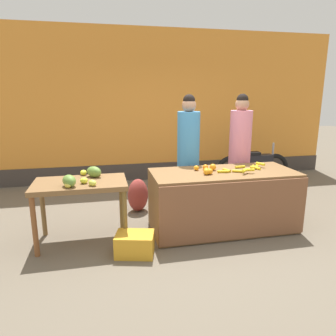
% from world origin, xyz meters
% --- Properties ---
extents(ground_plane, '(24.00, 24.00, 0.00)m').
position_xyz_m(ground_plane, '(0.00, 0.00, 0.00)').
color(ground_plane, '#665B4C').
extents(market_wall_back, '(7.91, 0.23, 3.16)m').
position_xyz_m(market_wall_back, '(0.00, 2.86, 1.55)').
color(market_wall_back, orange).
rests_on(market_wall_back, ground).
extents(fruit_stall_counter, '(1.96, 0.86, 0.82)m').
position_xyz_m(fruit_stall_counter, '(0.37, -0.01, 0.41)').
color(fruit_stall_counter, brown).
rests_on(fruit_stall_counter, ground).
extents(side_table_wooden, '(1.13, 0.67, 0.79)m').
position_xyz_m(side_table_wooden, '(-1.52, 0.00, 0.69)').
color(side_table_wooden, brown).
rests_on(side_table_wooden, ground).
extents(banana_bunch_pile, '(0.77, 0.45, 0.07)m').
position_xyz_m(banana_bunch_pile, '(0.70, 0.00, 0.85)').
color(banana_bunch_pile, gold).
rests_on(banana_bunch_pile, fruit_stall_counter).
extents(orange_pile, '(0.30, 0.33, 0.09)m').
position_xyz_m(orange_pile, '(0.14, 0.01, 0.86)').
color(orange_pile, orange).
rests_on(orange_pile, fruit_stall_counter).
extents(mango_papaya_pile, '(0.51, 0.69, 0.14)m').
position_xyz_m(mango_papaya_pile, '(-1.47, 0.01, 0.85)').
color(mango_papaya_pile, yellow).
rests_on(mango_papaya_pile, side_table_wooden).
extents(vendor_woman_blue_shirt, '(0.34, 0.34, 1.84)m').
position_xyz_m(vendor_woman_blue_shirt, '(0.06, 0.66, 0.93)').
color(vendor_woman_blue_shirt, '#33333D').
rests_on(vendor_woman_blue_shirt, ground).
extents(vendor_woman_pink_shirt, '(0.34, 0.34, 1.85)m').
position_xyz_m(vendor_woman_pink_shirt, '(0.91, 0.67, 0.93)').
color(vendor_woman_pink_shirt, '#33333D').
rests_on(vendor_woman_pink_shirt, ground).
extents(parked_motorcycle, '(1.60, 0.18, 0.88)m').
position_xyz_m(parked_motorcycle, '(1.75, 1.80, 0.40)').
color(parked_motorcycle, black).
rests_on(parked_motorcycle, ground).
extents(produce_crate, '(0.51, 0.42, 0.26)m').
position_xyz_m(produce_crate, '(-0.91, -0.49, 0.13)').
color(produce_crate, gold).
rests_on(produce_crate, ground).
extents(produce_sack, '(0.47, 0.47, 0.53)m').
position_xyz_m(produce_sack, '(-0.70, 0.90, 0.27)').
color(produce_sack, maroon).
rests_on(produce_sack, ground).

